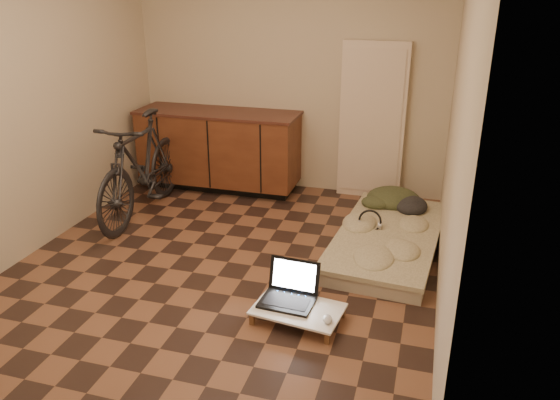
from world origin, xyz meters
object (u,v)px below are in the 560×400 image
(lap_desk, at_px, (298,310))
(laptop, at_px, (289,293))
(bicycle, at_px, (141,162))
(futon, at_px, (388,239))

(lap_desk, bearing_deg, laptop, 141.50)
(laptop, bearing_deg, lap_desk, -42.35)
(laptop, bearing_deg, bicycle, 148.86)
(futon, xyz_separation_m, laptop, (-0.59, -1.26, 0.08))
(futon, bearing_deg, lap_desk, -105.24)
(bicycle, relative_size, futon, 0.96)
(bicycle, xyz_separation_m, futon, (2.50, -0.06, -0.50))
(bicycle, height_order, lap_desk, bicycle)
(lap_desk, bearing_deg, bicycle, 152.13)
(bicycle, height_order, laptop, bicycle)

